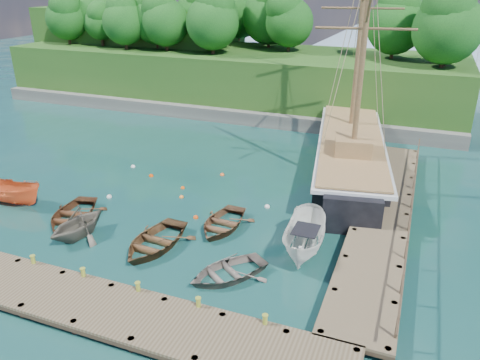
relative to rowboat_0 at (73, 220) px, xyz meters
The scene contains 26 objects.
ground 6.04m from the rowboat_0, ahead, with size 160.00×160.00×0.00m, color #113A34.
dock_near 10.41m from the rowboat_0, 39.34° to the right, with size 20.00×3.20×1.10m.
dock_east 18.86m from the rowboat_0, 21.49° to the left, with size 3.20×24.00×1.10m.
bollard_0 5.58m from the rowboat_0, 68.51° to the right, with size 0.26×0.26×0.45m, color olive.
bollard_1 7.24m from the rowboat_0, 45.83° to the right, with size 0.26×0.26×0.45m, color olive.
bollard_2 9.57m from the rowboat_0, 32.84° to the right, with size 0.26×0.26×0.45m, color olive.
bollard_3 12.20m from the rowboat_0, 25.18° to the right, with size 0.26×0.26×0.45m, color olive.
bollard_4 14.97m from the rowboat_0, 20.29° to the right, with size 0.26×0.26×0.45m, color olive.
rowboat_0 is the anchor object (origin of this frame).
rowboat_1 2.22m from the rowboat_0, 41.05° to the right, with size 3.19×3.70×1.95m, color #5E584C.
rowboat_2 6.34m from the rowboat_0, ahead, with size 3.42×4.79×0.99m, color brown.
rowboat_3 11.21m from the rowboat_0, 10.18° to the right, with size 2.93×4.11×0.85m, color #6C6158.
rowboat_4 9.19m from the rowboat_0, 15.19° to the left, with size 3.04×4.26×0.88m, color brown.
motorboat_orange 5.06m from the rowboat_0, behind, with size 1.71×4.55×1.76m, color orange.
cabin_boat_white 14.11m from the rowboat_0, ahead, with size 2.04×5.42×2.09m, color silver.
schooner 20.22m from the rowboat_0, 44.99° to the left, with size 8.00×26.59×19.44m.
mooring_buoy_0 3.44m from the rowboat_0, 86.70° to the left, with size 0.35×0.35×0.35m, color silver.
mooring_buoy_1 7.68m from the rowboat_0, 57.79° to the left, with size 0.29×0.29×0.29m, color #F4520A.
mooring_buoy_2 6.98m from the rowboat_0, 47.52° to the left, with size 0.31×0.31×0.31m, color orange.
mooring_buoy_3 12.03m from the rowboat_0, 29.25° to the left, with size 0.36×0.36×0.36m, color silver.
mooring_buoy_4 7.60m from the rowboat_0, 82.95° to the left, with size 0.33×0.33×0.33m, color #F04100.
mooring_buoy_5 11.22m from the rowboat_0, 59.27° to the left, with size 0.33×0.33×0.33m, color #E3551C.
mooring_buoy_6 8.73m from the rowboat_0, 98.83° to the left, with size 0.34×0.34×0.34m, color white.
mooring_buoy_7 7.47m from the rowboat_0, 23.00° to the left, with size 0.32×0.32×0.32m, color #D3450E.
headland 32.48m from the rowboat_0, 102.32° to the left, with size 51.00×19.31×12.90m.
distant_ridge 70.80m from the rowboat_0, 81.58° to the left, with size 117.00×40.00×10.00m.
Camera 1 is at (12.54, -19.50, 13.58)m, focal length 35.00 mm.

